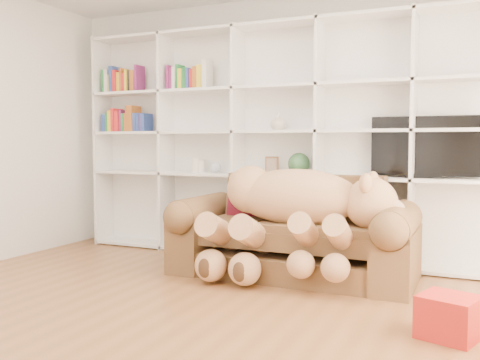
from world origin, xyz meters
The scene contains 14 objects.
floor centered at (0.00, 0.00, 0.00)m, with size 5.00×5.00×0.00m, color brown.
wall_back centered at (0.00, 2.50, 1.35)m, with size 5.00×0.02×2.70m, color white.
bookshelf centered at (-0.24, 2.36, 1.31)m, with size 4.43×0.35×2.40m.
sofa centered at (0.38, 1.69, 0.34)m, with size 2.12×0.91×0.89m.
teddy_bear centered at (0.45, 1.51, 0.63)m, with size 1.66×0.89×0.96m.
throw_pillow centered at (-0.11, 1.84, 0.65)m, with size 0.39×0.13×0.39m, color maroon.
gift_box centered at (1.74, 0.61, 0.13)m, with size 0.33×0.30×0.26m, color red.
tv centered at (1.42, 2.35, 1.14)m, with size 0.96×0.18×0.57m.
picture_frame centered at (-0.06, 2.30, 0.96)m, with size 0.14×0.03×0.17m, color brown.
green_vase centered at (0.23, 2.30, 0.98)m, with size 0.22×0.22×0.22m, color #2B552F.
figurine_tall centered at (-0.95, 2.30, 0.94)m, with size 0.08×0.08×0.16m, color silver.
figurine_short centered at (-0.88, 2.30, 0.93)m, with size 0.08×0.08×0.13m, color silver.
snow_globe centered at (-0.71, 2.30, 0.92)m, with size 0.11×0.11×0.11m, color white.
shelf_vase centered at (0.00, 2.30, 1.40)m, with size 0.16×0.16×0.17m, color beige.
Camera 1 is at (1.90, -2.81, 1.19)m, focal length 40.00 mm.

